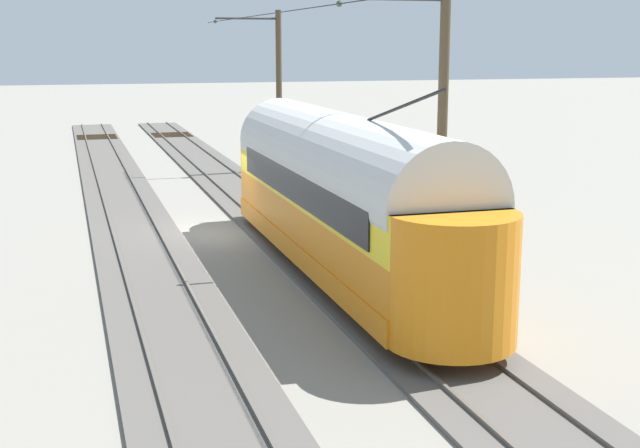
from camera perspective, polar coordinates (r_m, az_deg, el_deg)
ground_plane at (r=28.21m, az=-7.10°, el=-0.65°), size 220.00×220.00×0.00m
track_streetcar_siding at (r=28.99m, az=-2.46°, el=-0.13°), size 2.80×80.00×0.18m
track_adjacent_siding at (r=28.23m, az=-12.08°, el=-0.71°), size 2.80×80.00×0.18m
vintage_streetcar at (r=22.63m, az=1.40°, el=2.16°), size 2.65×16.21×5.08m
catenary_pole_foreground at (r=41.10m, az=-2.85°, el=8.94°), size 3.18×0.28×7.61m
catenary_pole_mid_near at (r=23.66m, az=7.92°, el=6.70°), size 3.18×0.28×7.61m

